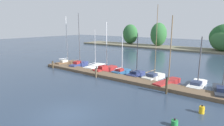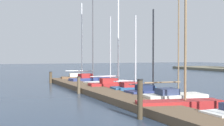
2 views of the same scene
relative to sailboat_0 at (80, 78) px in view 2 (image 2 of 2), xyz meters
The scene contains 12 objects.
dock_pier 13.40m from the sailboat_0, ahead, with size 29.05×1.80×0.35m.
sailboat_0 is the anchor object (origin of this frame).
sailboat_1 2.68m from the sailboat_0, ahead, with size 1.61×4.08×7.90m.
sailboat_2 5.32m from the sailboat_0, ahead, with size 1.81×4.08×5.63m.
sailboat_3 7.68m from the sailboat_0, ahead, with size 1.43×4.07×6.57m.
sailboat_4 10.12m from the sailboat_0, ahead, with size 1.43×3.01×5.12m.
sailboat_5 12.27m from the sailboat_0, ahead, with size 1.23×3.07×5.22m.
sailboat_6 14.54m from the sailboat_0, ahead, with size 1.64×3.60×8.38m.
sailboat_7 16.58m from the sailboat_0, ahead, with size 1.77×4.18×7.12m.
mooring_piling_0 2.91m from the sailboat_0, 84.39° to the right, with size 0.27×0.27×1.04m.
mooring_piling_1 9.06m from the sailboat_0, 18.37° to the right, with size 0.25×0.25×1.12m.
mooring_piling_2 17.64m from the sailboat_0, 10.20° to the right, with size 0.24×0.24×1.57m.
Camera 2 is at (14.54, 2.38, 2.49)m, focal length 49.17 mm.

